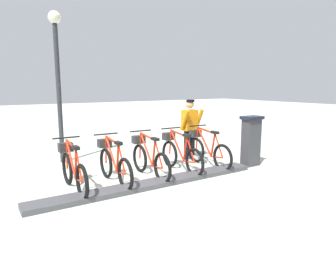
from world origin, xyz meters
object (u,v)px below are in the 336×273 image
bike_docked_3 (114,163)px  bike_docked_4 (73,169)px  payment_kiosk (251,140)px  bike_docked_2 (149,158)px  bike_docked_0 (207,150)px  worker_near_rack (190,127)px  bike_docked_1 (180,154)px  lamp_post (57,65)px

bike_docked_3 → bike_docked_4: size_ratio=1.00×
payment_kiosk → bike_docked_2: 2.75m
bike_docked_0 → bike_docked_3: (0.00, 2.55, 0.00)m
bike_docked_0 → worker_near_rack: size_ratio=1.04×
bike_docked_2 → bike_docked_1: bearing=-90.0°
bike_docked_0 → bike_docked_2: 1.70m
payment_kiosk → bike_docked_4: bearing=82.6°
bike_docked_4 → lamp_post: (2.43, -0.40, 2.13)m
payment_kiosk → bike_docked_2: size_ratio=0.74×
payment_kiosk → bike_docked_2: payment_kiosk is taller
lamp_post → worker_near_rack: bearing=-117.6°
bike_docked_3 → bike_docked_4: same height
lamp_post → bike_docked_3: bearing=-169.6°
payment_kiosk → bike_docked_4: size_ratio=0.74×
bike_docked_1 → bike_docked_2: (0.00, 0.85, 0.00)m
bike_docked_0 → bike_docked_1: size_ratio=1.00×
bike_docked_2 → lamp_post: (2.43, 1.30, 2.13)m
bike_docked_0 → bike_docked_1: 0.85m
payment_kiosk → bike_docked_1: 1.93m
bike_docked_2 → worker_near_rack: 2.02m
payment_kiosk → bike_docked_0: bearing=59.6°
worker_near_rack → lamp_post: size_ratio=0.43×
payment_kiosk → bike_docked_3: size_ratio=0.74×
payment_kiosk → worker_near_rack: bearing=32.8°
payment_kiosk → bike_docked_1: bearing=72.6°
bike_docked_3 → bike_docked_1: bearing=-90.0°
bike_docked_3 → bike_docked_0: bearing=-90.0°
bike_docked_1 → bike_docked_2: size_ratio=1.00×
bike_docked_1 → bike_docked_4: 2.55m
bike_docked_1 → worker_near_rack: bearing=-48.1°
worker_near_rack → bike_docked_4: bearing=103.4°
bike_docked_2 → payment_kiosk: bearing=-102.1°
bike_docked_4 → bike_docked_2: bearing=-90.0°
payment_kiosk → bike_docked_1: payment_kiosk is taller
bike_docked_3 → worker_near_rack: bearing=-72.5°
bike_docked_1 → lamp_post: bearing=41.5°
payment_kiosk → bike_docked_3: 3.58m
payment_kiosk → bike_docked_4: (0.57, 4.38, -0.24)m
bike_docked_0 → bike_docked_4: same height
bike_docked_0 → worker_near_rack: bearing=-5.0°
payment_kiosk → bike_docked_3: payment_kiosk is taller
bike_docked_1 → worker_near_rack: 1.33m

